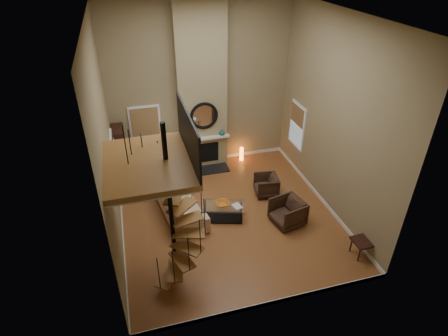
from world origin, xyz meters
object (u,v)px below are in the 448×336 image
object	(u,v)px
coffee_table	(223,211)
floor_lamp	(179,146)
hutch	(121,155)
side_chair	(367,238)
armchair_far	(290,211)
sofa	(179,201)
accent_lamp	(242,154)
armchair_near	(268,185)

from	to	relation	value
coffee_table	floor_lamp	bearing A→B (deg)	111.86
hutch	floor_lamp	world-z (taller)	hutch
floor_lamp	side_chair	bearing A→B (deg)	-48.45
coffee_table	floor_lamp	xyz separation A→B (m)	(-0.85, 2.12, 1.13)
armchair_far	floor_lamp	size ratio (longest dim) A/B	0.49
sofa	coffee_table	world-z (taller)	sofa
armchair_far	accent_lamp	xyz separation A→B (m)	(-0.25, 3.65, -0.10)
coffee_table	sofa	bearing A→B (deg)	151.45
coffee_table	side_chair	world-z (taller)	side_chair
armchair_near	accent_lamp	xyz separation A→B (m)	(-0.15, 2.25, -0.10)
sofa	armchair_near	distance (m)	2.85
armchair_far	coffee_table	distance (m)	1.89
accent_lamp	armchair_near	bearing A→B (deg)	-86.22
floor_lamp	side_chair	world-z (taller)	floor_lamp
hutch	sofa	bearing A→B (deg)	-56.52
hutch	armchair_far	xyz separation A→B (m)	(4.42, -3.48, -0.60)
hutch	sofa	xyz separation A→B (m)	(1.47, -2.22, -0.55)
accent_lamp	armchair_far	bearing A→B (deg)	-86.06
floor_lamp	side_chair	xyz separation A→B (m)	(3.94, -4.45, -0.89)
sofa	floor_lamp	bearing A→B (deg)	-20.12
hutch	armchair_far	size ratio (longest dim) A/B	2.24
armchair_near	armchair_far	xyz separation A→B (m)	(0.10, -1.40, 0.00)
armchair_near	side_chair	distance (m)	3.41
hutch	floor_lamp	size ratio (longest dim) A/B	1.11
armchair_near	side_chair	size ratio (longest dim) A/B	0.69
armchair_near	armchair_far	bearing A→B (deg)	11.91
armchair_far	side_chair	bearing A→B (deg)	25.07
hutch	sofa	distance (m)	2.72
sofa	armchair_far	size ratio (longest dim) A/B	2.96
armchair_far	coffee_table	world-z (taller)	armchair_far
hutch	armchair_far	distance (m)	5.66
sofa	side_chair	distance (m)	5.19
sofa	coffee_table	size ratio (longest dim) A/B	1.84
floor_lamp	armchair_near	bearing A→B (deg)	-27.98
hutch	coffee_table	xyz separation A→B (m)	(2.63, -2.85, -0.67)
armchair_near	coffee_table	xyz separation A→B (m)	(-1.68, -0.77, -0.07)
sofa	coffee_table	xyz separation A→B (m)	(1.16, -0.63, -0.11)
floor_lamp	accent_lamp	world-z (taller)	floor_lamp
sofa	side_chair	world-z (taller)	side_chair
sofa	armchair_far	world-z (taller)	sofa
armchair_far	side_chair	world-z (taller)	side_chair
hutch	sofa	size ratio (longest dim) A/B	0.76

